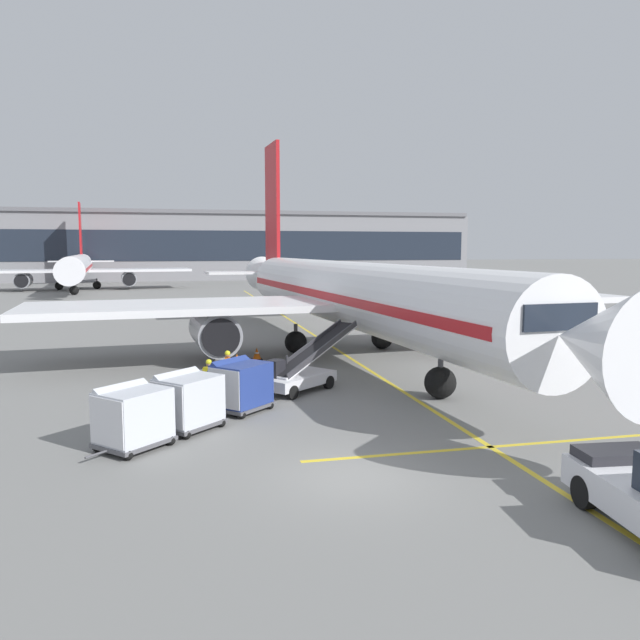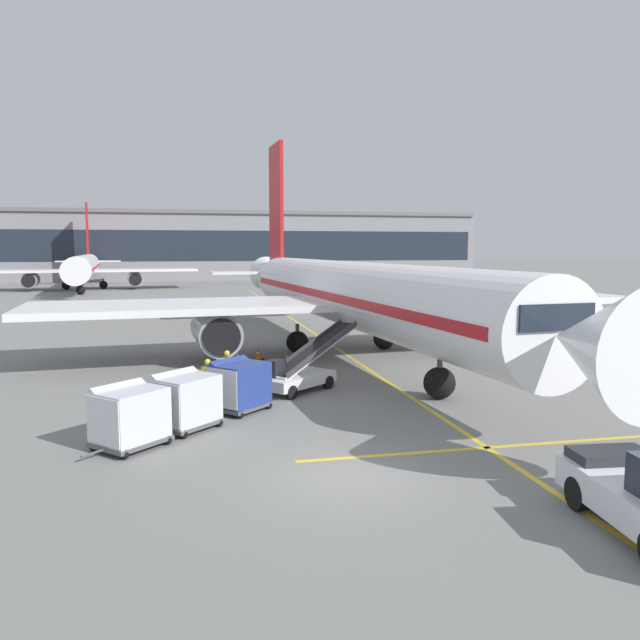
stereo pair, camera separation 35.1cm
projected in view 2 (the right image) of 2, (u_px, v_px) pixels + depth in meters
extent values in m
plane|color=slate|center=(347.00, 477.00, 16.03)|extent=(600.00, 600.00, 0.00)
cylinder|color=white|center=(352.00, 294.00, 33.80)|extent=(6.33, 34.40, 3.55)
cube|color=red|center=(352.00, 294.00, 33.80)|extent=(6.25, 33.04, 0.43)
cone|color=white|center=(601.00, 345.00, 15.84)|extent=(3.65, 3.81, 3.37)
cone|color=white|center=(273.00, 275.00, 52.73)|extent=(3.47, 5.90, 3.01)
cube|color=white|center=(187.00, 306.00, 32.12)|extent=(16.76, 8.15, 0.36)
cylinder|color=#93969E|center=(216.00, 331.00, 32.02)|extent=(2.55, 4.61, 2.20)
cylinder|color=black|center=(222.00, 337.00, 29.85)|extent=(1.87, 0.27, 1.87)
cube|color=white|center=(484.00, 299.00, 37.22)|extent=(16.76, 8.15, 0.36)
cylinder|color=#93969E|center=(470.00, 322.00, 36.32)|extent=(2.55, 4.61, 2.20)
cylinder|color=black|center=(491.00, 326.00, 34.16)|extent=(1.87, 0.27, 1.87)
cube|color=red|center=(276.00, 208.00, 50.74)|extent=(0.61, 4.12, 10.27)
cube|color=white|center=(277.00, 272.00, 51.08)|extent=(11.24, 3.63, 0.20)
cube|color=#1E2633|center=(541.00, 315.00, 18.14)|extent=(2.60, 1.79, 0.78)
cylinder|color=#47474C|center=(440.00, 370.00, 24.30)|extent=(0.22, 0.22, 1.04)
sphere|color=black|center=(439.00, 383.00, 24.36)|extent=(1.28, 1.28, 1.28)
cylinder|color=#47474C|center=(297.00, 333.00, 34.92)|extent=(0.22, 0.22, 1.04)
sphere|color=black|center=(297.00, 342.00, 34.98)|extent=(1.28, 1.28, 1.28)
cylinder|color=#47474C|center=(384.00, 330.00, 36.45)|extent=(0.22, 0.22, 1.04)
sphere|color=black|center=(384.00, 338.00, 36.51)|extent=(1.28, 1.28, 1.28)
cube|color=silver|center=(297.00, 379.00, 25.67)|extent=(3.65, 3.39, 0.44)
cube|color=black|center=(275.00, 368.00, 25.10)|extent=(0.82, 0.81, 0.70)
cylinder|color=#333338|center=(286.00, 365.00, 25.62)|extent=(0.08, 0.08, 0.80)
cube|color=silver|center=(316.00, 350.00, 26.52)|extent=(4.41, 3.83, 1.89)
cube|color=black|center=(316.00, 348.00, 26.51)|extent=(4.21, 3.64, 1.74)
cube|color=#333338|center=(324.00, 348.00, 26.24)|extent=(3.82, 3.14, 1.93)
cube|color=#333338|center=(308.00, 346.00, 26.78)|extent=(3.82, 3.14, 1.93)
cylinder|color=black|center=(328.00, 382.00, 26.16)|extent=(0.56, 0.51, 0.56)
cylinder|color=black|center=(302.00, 378.00, 27.08)|extent=(0.56, 0.51, 0.56)
cylinder|color=black|center=(291.00, 392.00, 24.32)|extent=(0.56, 0.51, 0.56)
cylinder|color=black|center=(264.00, 387.00, 25.23)|extent=(0.56, 0.51, 0.56)
cube|color=#515156|center=(240.00, 405.00, 22.57)|extent=(2.55, 2.54, 0.12)
cylinder|color=#4C4C51|center=(214.00, 414.00, 21.45)|extent=(0.55, 0.54, 0.07)
cube|color=navy|center=(240.00, 384.00, 22.47)|extent=(2.41, 2.40, 1.50)
cube|color=navy|center=(231.00, 368.00, 22.64)|extent=(1.90, 1.88, 0.74)
cube|color=silver|center=(222.00, 389.00, 21.68)|extent=(1.02, 1.06, 1.38)
sphere|color=black|center=(211.00, 409.00, 22.29)|extent=(0.30, 0.30, 0.30)
sphere|color=black|center=(240.00, 415.00, 21.54)|extent=(0.30, 0.30, 0.30)
sphere|color=black|center=(241.00, 400.00, 23.61)|extent=(0.30, 0.30, 0.30)
sphere|color=black|center=(268.00, 405.00, 22.86)|extent=(0.30, 0.30, 0.30)
cube|color=#515156|center=(187.00, 423.00, 20.29)|extent=(2.55, 2.54, 0.12)
cylinder|color=#4C4C51|center=(155.00, 433.00, 19.17)|extent=(0.55, 0.54, 0.07)
cube|color=silver|center=(186.00, 399.00, 20.19)|extent=(2.41, 2.40, 1.50)
cube|color=silver|center=(177.00, 382.00, 20.36)|extent=(1.90, 1.88, 0.74)
cube|color=silver|center=(163.00, 405.00, 19.40)|extent=(1.02, 1.06, 1.38)
sphere|color=black|center=(154.00, 427.00, 20.01)|extent=(0.30, 0.30, 0.30)
sphere|color=black|center=(183.00, 434.00, 19.26)|extent=(0.30, 0.30, 0.30)
sphere|color=black|center=(190.00, 416.00, 21.33)|extent=(0.30, 0.30, 0.30)
sphere|color=black|center=(219.00, 422.00, 20.58)|extent=(0.30, 0.30, 0.30)
cube|color=#515156|center=(131.00, 441.00, 18.40)|extent=(2.55, 2.54, 0.12)
cylinder|color=#4C4C51|center=(92.00, 453.00, 17.29)|extent=(0.55, 0.54, 0.07)
cube|color=silver|center=(130.00, 414.00, 18.30)|extent=(2.41, 2.40, 1.50)
cube|color=silver|center=(120.00, 395.00, 18.47)|extent=(1.90, 1.88, 0.74)
cube|color=silver|center=(103.00, 422.00, 17.51)|extent=(1.02, 1.06, 1.38)
sphere|color=black|center=(94.00, 446.00, 18.12)|extent=(0.30, 0.30, 0.30)
sphere|color=black|center=(124.00, 454.00, 17.37)|extent=(0.30, 0.30, 0.30)
sphere|color=black|center=(137.00, 432.00, 19.44)|extent=(0.30, 0.30, 0.30)
sphere|color=black|center=(167.00, 440.00, 18.69)|extent=(0.30, 0.30, 0.30)
cube|color=#28282D|center=(611.00, 455.00, 14.31)|extent=(1.87, 1.13, 0.24)
cylinder|color=black|center=(578.00, 493.00, 14.01)|extent=(0.35, 0.78, 0.76)
cylinder|color=#333847|center=(210.00, 393.00, 23.56)|extent=(0.15, 0.15, 0.86)
cylinder|color=#333847|center=(206.00, 392.00, 23.64)|extent=(0.15, 0.15, 0.86)
cube|color=yellow|center=(208.00, 374.00, 23.52)|extent=(0.45, 0.42, 0.58)
cube|color=white|center=(206.00, 375.00, 23.41)|extent=(0.28, 0.22, 0.08)
sphere|color=#9E7051|center=(208.00, 364.00, 23.47)|extent=(0.21, 0.21, 0.21)
sphere|color=yellow|center=(208.00, 362.00, 23.46)|extent=(0.23, 0.23, 0.23)
cylinder|color=yellow|center=(213.00, 376.00, 23.42)|extent=(0.09, 0.09, 0.56)
cylinder|color=yellow|center=(203.00, 375.00, 23.63)|extent=(0.09, 0.09, 0.56)
cylinder|color=#514C42|center=(227.00, 382.00, 25.49)|extent=(0.15, 0.15, 0.86)
cylinder|color=#514C42|center=(227.00, 381.00, 25.66)|extent=(0.15, 0.15, 0.86)
cube|color=orange|center=(227.00, 365.00, 25.49)|extent=(0.26, 0.39, 0.58)
cube|color=white|center=(224.00, 365.00, 25.47)|extent=(0.03, 0.34, 0.08)
sphere|color=#9E7051|center=(227.00, 355.00, 25.44)|extent=(0.21, 0.21, 0.21)
sphere|color=yellow|center=(227.00, 353.00, 25.44)|extent=(0.23, 0.23, 0.23)
cylinder|color=orange|center=(227.00, 367.00, 25.26)|extent=(0.09, 0.09, 0.56)
cylinder|color=orange|center=(227.00, 365.00, 25.73)|extent=(0.09, 0.09, 0.56)
cube|color=black|center=(219.00, 367.00, 30.74)|extent=(0.64, 0.64, 0.05)
cone|color=orange|center=(219.00, 360.00, 30.70)|extent=(0.51, 0.51, 0.68)
cylinder|color=white|center=(219.00, 360.00, 30.69)|extent=(0.28, 0.28, 0.08)
cube|color=black|center=(238.00, 369.00, 30.33)|extent=(0.71, 0.71, 0.05)
cone|color=orange|center=(238.00, 361.00, 30.28)|extent=(0.57, 0.57, 0.75)
cylinder|color=white|center=(238.00, 360.00, 30.28)|extent=(0.31, 0.31, 0.09)
cube|color=black|center=(258.00, 359.00, 33.05)|extent=(0.57, 0.57, 0.05)
cone|color=orange|center=(258.00, 353.00, 33.02)|extent=(0.46, 0.46, 0.60)
cylinder|color=white|center=(258.00, 353.00, 33.01)|extent=(0.25, 0.25, 0.07)
cube|color=yellow|center=(348.00, 356.00, 34.16)|extent=(0.20, 110.00, 0.01)
cube|color=yellow|center=(492.00, 447.00, 18.45)|extent=(12.00, 0.20, 0.01)
cube|color=gray|center=(248.00, 247.00, 123.14)|extent=(90.19, 15.94, 12.38)
cube|color=#1E2633|center=(252.00, 246.00, 115.32)|extent=(87.49, 0.10, 5.57)
cube|color=slate|center=(248.00, 214.00, 120.84)|extent=(89.29, 13.55, 0.70)
cylinder|color=white|center=(83.00, 267.00, 88.46)|extent=(6.74, 32.37, 3.44)
cube|color=red|center=(83.00, 267.00, 88.46)|extent=(6.64, 31.09, 0.41)
cone|color=white|center=(75.00, 271.00, 71.64)|extent=(3.60, 3.75, 3.26)
cone|color=white|center=(89.00, 263.00, 106.22)|extent=(3.47, 5.77, 2.92)
cube|color=white|center=(21.00, 271.00, 86.70)|extent=(15.87, 7.98, 0.36)
cylinder|color=#93969E|center=(30.00, 280.00, 86.63)|extent=(2.55, 4.38, 2.13)
cylinder|color=black|center=(28.00, 281.00, 84.61)|extent=(1.81, 0.31, 1.81)
cube|color=white|center=(144.00, 270.00, 91.85)|extent=(15.87, 7.98, 0.36)
cylinder|color=#93969E|center=(135.00, 279.00, 91.00)|extent=(2.55, 4.38, 2.13)
cylinder|color=black|center=(135.00, 279.00, 88.97)|extent=(1.81, 0.31, 1.81)
cube|color=red|center=(87.00, 232.00, 104.31)|extent=(0.68, 3.87, 9.66)
cube|color=white|center=(89.00, 261.00, 104.63)|extent=(10.61, 3.63, 0.20)
cube|color=#1E2633|center=(77.00, 266.00, 73.85)|extent=(2.55, 1.79, 0.76)
cylinder|color=#47474C|center=(80.00, 286.00, 79.60)|extent=(0.22, 0.22, 0.98)
sphere|color=black|center=(80.00, 290.00, 79.65)|extent=(1.21, 1.21, 1.21)
cylinder|color=#47474C|center=(66.00, 282.00, 89.43)|extent=(0.22, 0.22, 0.98)
sphere|color=black|center=(66.00, 286.00, 89.49)|extent=(1.21, 1.21, 1.21)
cylinder|color=#47474C|center=(103.00, 282.00, 91.03)|extent=(0.22, 0.22, 0.98)
sphere|color=black|center=(103.00, 285.00, 91.08)|extent=(1.21, 1.21, 1.21)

